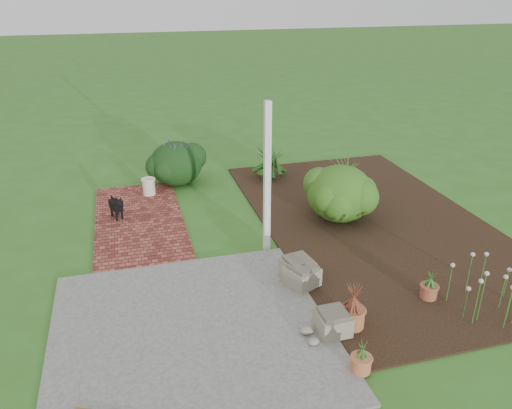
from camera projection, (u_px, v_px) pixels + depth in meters
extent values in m
plane|color=#34641F|center=(251.00, 254.00, 8.22)|extent=(80.00, 80.00, 0.00)
cube|color=#5B5B59|center=(191.00, 332.00, 6.37)|extent=(3.50, 3.50, 0.04)
cube|color=maroon|center=(139.00, 220.00, 9.34)|extent=(1.60, 3.50, 0.04)
cube|color=black|center=(374.00, 223.00, 9.26)|extent=(4.00, 7.00, 0.03)
cube|color=white|center=(267.00, 180.00, 7.87)|extent=(0.10, 0.10, 2.50)
cube|color=#746D57|center=(333.00, 323.00, 6.29)|extent=(0.41, 0.41, 0.26)
cube|color=gray|center=(302.00, 276.00, 7.27)|extent=(0.55, 0.55, 0.28)
cube|color=gray|center=(298.00, 269.00, 7.44)|extent=(0.50, 0.50, 0.29)
cube|color=black|center=(116.00, 205.00, 9.29)|extent=(0.26, 0.38, 0.15)
cylinder|color=black|center=(117.00, 217.00, 9.23)|extent=(0.04, 0.04, 0.17)
cylinder|color=black|center=(122.00, 215.00, 9.29)|extent=(0.04, 0.04, 0.17)
cylinder|color=black|center=(112.00, 212.00, 9.42)|extent=(0.04, 0.04, 0.17)
cylinder|color=black|center=(117.00, 210.00, 9.48)|extent=(0.04, 0.04, 0.17)
sphere|color=black|center=(119.00, 203.00, 9.08)|extent=(0.15, 0.15, 0.15)
cone|color=black|center=(112.00, 197.00, 9.38)|extent=(0.09, 0.12, 0.13)
cylinder|color=beige|center=(149.00, 187.00, 10.35)|extent=(0.32, 0.32, 0.34)
ellipsoid|color=#1F4212|center=(340.00, 192.00, 9.21)|extent=(1.36, 1.36, 1.05)
cylinder|color=#A96439|center=(352.00, 317.00, 6.42)|extent=(0.36, 0.36, 0.26)
cylinder|color=#9A5034|center=(429.00, 291.00, 7.01)|extent=(0.29, 0.29, 0.20)
cylinder|color=#B9653E|center=(361.00, 364.00, 5.68)|extent=(0.31, 0.31, 0.20)
ellipsoid|color=black|center=(176.00, 162.00, 10.92)|extent=(1.46, 1.46, 0.97)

